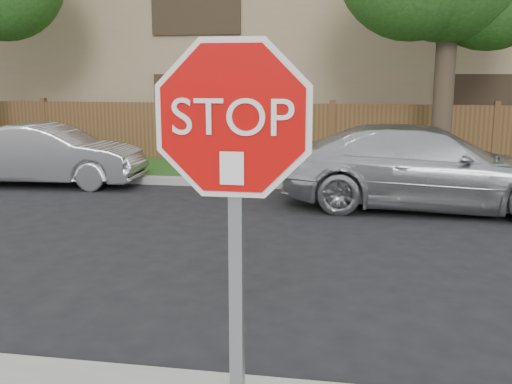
# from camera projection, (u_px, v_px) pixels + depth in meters

# --- Properties ---
(far_curb) EXTENTS (70.00, 0.30, 0.15)m
(far_curb) POSITION_uv_depth(u_px,v_px,m) (323.00, 185.00, 12.42)
(far_curb) COLOR gray
(far_curb) RESTS_ON ground
(grass_strip) EXTENTS (70.00, 3.00, 0.12)m
(grass_strip) POSITION_uv_depth(u_px,v_px,m) (328.00, 173.00, 14.02)
(grass_strip) COLOR #1E4714
(grass_strip) RESTS_ON ground
(fence) EXTENTS (70.00, 0.12, 1.60)m
(fence) POSITION_uv_depth(u_px,v_px,m) (332.00, 135.00, 15.42)
(fence) COLOR #52371D
(fence) RESTS_ON ground
(apartment_building) EXTENTS (35.20, 9.20, 7.20)m
(apartment_building) POSITION_uv_depth(u_px,v_px,m) (342.00, 39.00, 20.30)
(apartment_building) COLOR #99865F
(apartment_building) RESTS_ON ground
(stop_sign) EXTENTS (1.01, 0.13, 2.55)m
(stop_sign) POSITION_uv_depth(u_px,v_px,m) (234.00, 188.00, 2.75)
(stop_sign) COLOR gray
(stop_sign) RESTS_ON sidewalk_near
(sedan_left) EXTENTS (4.06, 1.66, 1.31)m
(sedan_left) POSITION_uv_depth(u_px,v_px,m) (49.00, 155.00, 12.77)
(sedan_left) COLOR #9E9FA3
(sedan_left) RESTS_ON ground
(sedan_right) EXTENTS (5.12, 2.21, 1.47)m
(sedan_right) POSITION_uv_depth(u_px,v_px,m) (425.00, 167.00, 10.54)
(sedan_right) COLOR #AAAEB2
(sedan_right) RESTS_ON ground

